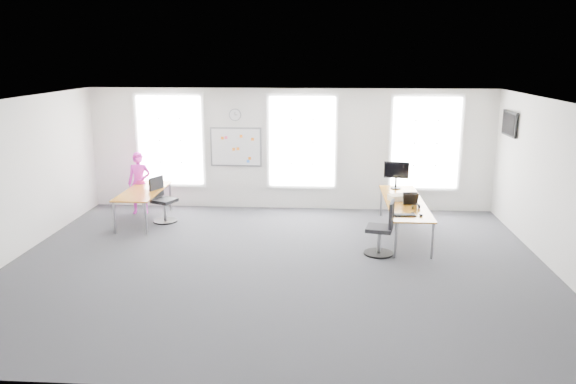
# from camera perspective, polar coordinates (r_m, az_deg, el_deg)

# --- Properties ---
(floor) EXTENTS (10.00, 10.00, 0.00)m
(floor) POSITION_cam_1_polar(r_m,az_deg,el_deg) (10.47, -1.22, -7.41)
(floor) COLOR #29282E
(floor) RESTS_ON ground
(ceiling) EXTENTS (10.00, 10.00, 0.00)m
(ceiling) POSITION_cam_1_polar(r_m,az_deg,el_deg) (9.80, -1.31, 9.17)
(ceiling) COLOR white
(ceiling) RESTS_ON ground
(wall_back) EXTENTS (10.00, 0.00, 10.00)m
(wall_back) POSITION_cam_1_polar(r_m,az_deg,el_deg) (13.94, 0.20, 4.35)
(wall_back) COLOR white
(wall_back) RESTS_ON ground
(wall_front) EXTENTS (10.00, 0.00, 10.00)m
(wall_front) POSITION_cam_1_polar(r_m,az_deg,el_deg) (6.23, -4.58, -7.81)
(wall_front) COLOR white
(wall_front) RESTS_ON ground
(wall_left) EXTENTS (0.00, 10.00, 10.00)m
(wall_left) POSITION_cam_1_polar(r_m,az_deg,el_deg) (11.59, -26.71, 0.92)
(wall_left) COLOR white
(wall_left) RESTS_ON ground
(wall_right) EXTENTS (0.00, 10.00, 10.00)m
(wall_right) POSITION_cam_1_polar(r_m,az_deg,el_deg) (10.81, 26.18, 0.13)
(wall_right) COLOR white
(wall_right) RESTS_ON ground
(window_left) EXTENTS (1.60, 0.06, 2.20)m
(window_left) POSITION_cam_1_polar(r_m,az_deg,el_deg) (14.39, -11.86, 5.15)
(window_left) COLOR silver
(window_left) RESTS_ON wall_back
(window_mid) EXTENTS (1.60, 0.06, 2.20)m
(window_mid) POSITION_cam_1_polar(r_m,az_deg,el_deg) (13.87, 1.44, 5.13)
(window_mid) COLOR silver
(window_mid) RESTS_ON wall_back
(window_right) EXTENTS (1.60, 0.06, 2.20)m
(window_right) POSITION_cam_1_polar(r_m,az_deg,el_deg) (14.06, 13.79, 4.86)
(window_right) COLOR silver
(window_right) RESTS_ON wall_back
(desk_right) EXTENTS (0.81, 3.04, 0.74)m
(desk_right) POSITION_cam_1_polar(r_m,az_deg,el_deg) (12.22, 11.75, -1.17)
(desk_right) COLOR #A97418
(desk_right) RESTS_ON ground
(desk_left) EXTENTS (0.82, 2.04, 0.75)m
(desk_left) POSITION_cam_1_polar(r_m,az_deg,el_deg) (13.36, -14.48, -0.09)
(desk_left) COLOR #A97418
(desk_left) RESTS_ON ground
(chair_right) EXTENTS (0.58, 0.58, 1.08)m
(chair_right) POSITION_cam_1_polar(r_m,az_deg,el_deg) (11.00, 9.59, -3.95)
(chair_right) COLOR black
(chair_right) RESTS_ON ground
(chair_left) EXTENTS (0.62, 0.62, 1.05)m
(chair_left) POSITION_cam_1_polar(r_m,az_deg,el_deg) (13.32, -12.65, -1.02)
(chair_left) COLOR black
(chair_left) RESTS_ON ground
(person) EXTENTS (0.58, 0.41, 1.51)m
(person) POSITION_cam_1_polar(r_m,az_deg,el_deg) (14.07, -14.86, 0.88)
(person) COLOR #E72DC8
(person) RESTS_ON ground
(whiteboard) EXTENTS (1.20, 0.03, 0.90)m
(whiteboard) POSITION_cam_1_polar(r_m,az_deg,el_deg) (14.05, -5.32, 4.57)
(whiteboard) COLOR white
(whiteboard) RESTS_ON wall_back
(wall_clock) EXTENTS (0.30, 0.04, 0.30)m
(wall_clock) POSITION_cam_1_polar(r_m,az_deg,el_deg) (13.95, -5.39, 7.82)
(wall_clock) COLOR gray
(wall_clock) RESTS_ON wall_back
(tv) EXTENTS (0.06, 0.90, 0.55)m
(tv) POSITION_cam_1_polar(r_m,az_deg,el_deg) (13.44, 21.62, 6.48)
(tv) COLOR black
(tv) RESTS_ON wall_right
(keyboard) EXTENTS (0.44, 0.22, 0.02)m
(keyboard) POSITION_cam_1_polar(r_m,az_deg,el_deg) (11.14, 11.79, -2.33)
(keyboard) COLOR black
(keyboard) RESTS_ON desk_right
(mouse) EXTENTS (0.08, 0.13, 0.05)m
(mouse) POSITION_cam_1_polar(r_m,az_deg,el_deg) (11.18, 13.36, -2.28)
(mouse) COLOR black
(mouse) RESTS_ON desk_right
(lens_cap) EXTENTS (0.07, 0.07, 0.01)m
(lens_cap) POSITION_cam_1_polar(r_m,az_deg,el_deg) (11.36, 12.57, -2.08)
(lens_cap) COLOR black
(lens_cap) RESTS_ON desk_right
(headphones) EXTENTS (0.16, 0.09, 0.10)m
(headphones) POSITION_cam_1_polar(r_m,az_deg,el_deg) (11.69, 12.84, -1.45)
(headphones) COLOR black
(headphones) RESTS_ON desk_right
(laptop_sleeve) EXTENTS (0.32, 0.21, 0.25)m
(laptop_sleeve) POSITION_cam_1_polar(r_m,az_deg,el_deg) (11.95, 12.34, -0.68)
(laptop_sleeve) COLOR black
(laptop_sleeve) RESTS_ON desk_right
(paper_stack) EXTENTS (0.42, 0.37, 0.12)m
(paper_stack) POSITION_cam_1_polar(r_m,az_deg,el_deg) (12.26, 11.06, -0.57)
(paper_stack) COLOR beige
(paper_stack) RESTS_ON desk_right
(monitor) EXTENTS (0.57, 0.23, 0.64)m
(monitor) POSITION_cam_1_polar(r_m,az_deg,el_deg) (13.26, 10.95, 1.95)
(monitor) COLOR black
(monitor) RESTS_ON desk_right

